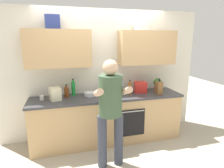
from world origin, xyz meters
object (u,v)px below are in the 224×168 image
(bottle_water, at_px, (122,87))
(grocery_bag_rice, at_px, (55,94))
(bottle_soda, at_px, (73,88))
(grocery_bag_crisps, at_px, (140,87))
(knife_block, at_px, (159,88))
(mixing_bowl, at_px, (90,94))
(person_standing, at_px, (111,106))
(grocery_bag_bread, at_px, (112,93))
(bottle_vinegar, at_px, (67,92))
(potted_herb, at_px, (157,84))
(bottle_oil, at_px, (117,88))
(bottle_syrup, at_px, (130,88))
(cup_coffee, at_px, (42,98))

(bottle_water, xyz_separation_m, grocery_bag_rice, (-1.28, -0.20, 0.00))
(bottle_soda, height_order, grocery_bag_crisps, bottle_soda)
(knife_block, bearing_deg, bottle_soda, 167.27)
(bottle_soda, relative_size, mixing_bowl, 1.51)
(person_standing, relative_size, grocery_bag_rice, 7.52)
(person_standing, bearing_deg, grocery_bag_crisps, 45.23)
(knife_block, height_order, grocery_bag_bread, knife_block)
(bottle_water, height_order, grocery_bag_rice, bottle_water)
(mixing_bowl, distance_m, knife_block, 1.32)
(bottle_soda, distance_m, mixing_bowl, 0.33)
(bottle_vinegar, height_order, grocery_bag_bread, bottle_vinegar)
(bottle_soda, bearing_deg, grocery_bag_bread, -21.00)
(grocery_bag_bread, bearing_deg, grocery_bag_crisps, 12.53)
(bottle_water, relative_size, grocery_bag_bread, 1.41)
(potted_herb, bearing_deg, bottle_oil, 175.41)
(potted_herb, relative_size, grocery_bag_crisps, 1.09)
(bottle_syrup, xyz_separation_m, grocery_bag_rice, (-1.38, 0.00, -0.01))
(bottle_vinegar, bearing_deg, cup_coffee, -170.40)
(potted_herb, height_order, grocery_bag_bread, potted_herb)
(person_standing, relative_size, bottle_vinegar, 7.03)
(person_standing, distance_m, grocery_bag_crisps, 1.19)
(cup_coffee, relative_size, grocery_bag_crisps, 0.34)
(person_standing, distance_m, grocery_bag_rice, 1.10)
(bottle_water, bearing_deg, bottle_vinegar, -176.38)
(grocery_bag_crisps, height_order, grocery_bag_rice, grocery_bag_rice)
(bottle_soda, relative_size, bottle_water, 1.24)
(mixing_bowl, distance_m, grocery_bag_bread, 0.42)
(person_standing, xyz_separation_m, cup_coffee, (-1.02, 0.83, -0.04))
(bottle_soda, xyz_separation_m, grocery_bag_rice, (-0.33, -0.21, -0.03))
(cup_coffee, height_order, grocery_bag_rice, grocery_bag_rice)
(bottle_syrup, xyz_separation_m, grocery_bag_crisps, (0.26, 0.08, -0.02))
(bottle_water, height_order, cup_coffee, bottle_water)
(person_standing, bearing_deg, grocery_bag_bread, 72.72)
(potted_herb, xyz_separation_m, grocery_bag_crisps, (-0.39, -0.03, -0.04))
(bottle_oil, distance_m, bottle_water, 0.11)
(grocery_bag_crisps, distance_m, grocery_bag_rice, 1.63)
(bottle_syrup, bearing_deg, cup_coffee, 177.68)
(bottle_syrup, height_order, grocery_bag_crisps, bottle_syrup)
(bottle_oil, bearing_deg, cup_coffee, -175.40)
(knife_block, bearing_deg, grocery_bag_rice, 175.42)
(bottle_soda, xyz_separation_m, bottle_vinegar, (-0.13, -0.07, -0.04))
(knife_block, height_order, potted_herb, knife_block)
(bottle_syrup, height_order, bottle_soda, bottle_soda)
(bottle_oil, height_order, grocery_bag_crisps, bottle_oil)
(bottle_vinegar, relative_size, mixing_bowl, 1.12)
(bottle_water, distance_m, cup_coffee, 1.52)
(mixing_bowl, height_order, potted_herb, potted_herb)
(person_standing, distance_m, bottle_water, 1.09)
(grocery_bag_bread, xyz_separation_m, grocery_bag_crisps, (0.62, 0.14, 0.03))
(cup_coffee, xyz_separation_m, potted_herb, (2.25, 0.04, 0.10))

